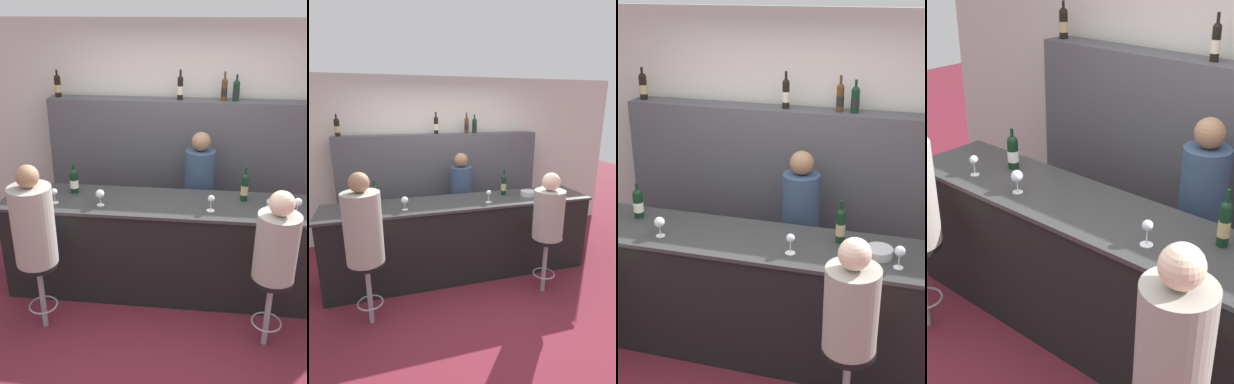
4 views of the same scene
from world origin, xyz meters
TOP-DOWN VIEW (x-y plane):
  - ground_plane at (0.00, 0.00)m, footprint 16.00×16.00m
  - wall_back at (0.00, 1.72)m, footprint 6.40×0.05m
  - bar_counter at (0.00, 0.32)m, footprint 3.36×0.67m
  - back_bar_cabinet at (0.00, 1.49)m, footprint 3.16×0.28m
  - wine_bottle_counter_0 at (-1.03, 0.44)m, footprint 0.08×0.08m
  - wine_bottle_counter_1 at (0.63, 0.44)m, footprint 0.07×0.07m
  - wine_bottle_backbar_0 at (-1.48, 1.49)m, footprint 0.08×0.08m
  - wine_bottle_backbar_1 at (-0.06, 1.49)m, footprint 0.07×0.07m
  - wine_bottle_backbar_2 at (0.43, 1.49)m, footprint 0.07×0.07m
  - wine_bottle_backbar_3 at (0.56, 1.49)m, footprint 0.08×0.08m
  - wine_glass_0 at (-1.15, 0.18)m, footprint 0.06×0.06m
  - wine_glass_1 at (-0.71, 0.18)m, footprint 0.08×0.08m
  - wine_glass_2 at (0.32, 0.18)m, footprint 0.07×0.07m
  - wine_glass_3 at (1.08, 0.18)m, footprint 0.07×0.07m
  - metal_bowl at (0.93, 0.30)m, footprint 0.20×0.20m
  - bar_stool_left at (-1.15, -0.36)m, footprint 0.35×0.35m
  - guest_seated_left at (-1.15, -0.36)m, footprint 0.36×0.36m
  - bar_stool_right at (0.83, -0.36)m, footprint 0.35×0.35m
  - guest_seated_right at (0.83, -0.36)m, footprint 0.34×0.34m
  - bartender at (0.20, 1.02)m, footprint 0.32×0.32m

SIDE VIEW (x-z plane):
  - ground_plane at x=0.00m, z-range 0.00..0.00m
  - bar_counter at x=0.00m, z-range 0.00..1.00m
  - bar_stool_left at x=-1.15m, z-range 0.19..0.88m
  - bar_stool_right at x=0.83m, z-range 0.19..0.88m
  - bartender at x=0.20m, z-range -0.06..1.44m
  - back_bar_cabinet at x=0.00m, z-range 0.00..1.74m
  - guest_seated_right at x=0.83m, z-range 0.63..1.39m
  - metal_bowl at x=0.93m, z-range 1.00..1.06m
  - guest_seated_left at x=-1.15m, z-range 0.63..1.51m
  - wine_glass_0 at x=-1.15m, z-range 1.03..1.18m
  - wine_glass_2 at x=0.32m, z-range 1.03..1.19m
  - wine_glass_1 at x=-0.71m, z-range 1.03..1.19m
  - wine_glass_3 at x=1.08m, z-range 1.04..1.20m
  - wine_bottle_counter_0 at x=-1.03m, z-range 0.97..1.27m
  - wine_bottle_counter_1 at x=0.63m, z-range 0.97..1.31m
  - wall_back at x=0.00m, z-range 0.00..2.60m
  - wine_bottle_backbar_3 at x=0.56m, z-range 1.71..2.00m
  - wine_bottle_backbar_2 at x=0.43m, z-range 1.70..2.02m
  - wine_bottle_backbar_0 at x=-1.48m, z-range 1.71..2.02m
  - wine_bottle_backbar_1 at x=-0.06m, z-range 1.71..2.04m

